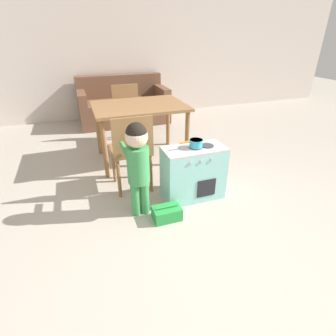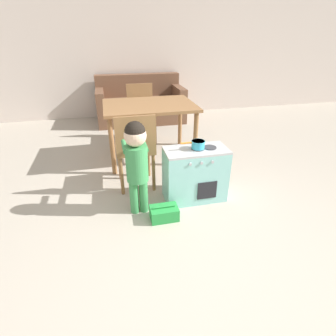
% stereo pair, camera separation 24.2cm
% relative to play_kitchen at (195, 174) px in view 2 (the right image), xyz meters
% --- Properties ---
extents(ground_plane, '(16.00, 16.00, 0.00)m').
position_rel_play_kitchen_xyz_m(ground_plane, '(-0.22, -0.99, -0.27)').
color(ground_plane, '#B2A899').
extents(wall_back, '(10.00, 0.06, 2.60)m').
position_rel_play_kitchen_xyz_m(wall_back, '(-0.22, 3.23, 1.03)').
color(wall_back, beige).
rests_on(wall_back, ground_plane).
extents(play_kitchen, '(0.61, 0.32, 0.55)m').
position_rel_play_kitchen_xyz_m(play_kitchen, '(0.00, 0.00, 0.00)').
color(play_kitchen, '#8CD1CC').
rests_on(play_kitchen, ground_plane).
extents(toy_pot, '(0.24, 0.13, 0.07)m').
position_rel_play_kitchen_xyz_m(toy_pot, '(0.01, 0.00, 0.32)').
color(toy_pot, '#38B2D6').
rests_on(toy_pot, play_kitchen).
extents(child_figure, '(0.22, 0.36, 0.89)m').
position_rel_play_kitchen_xyz_m(child_figure, '(-0.58, -0.10, 0.30)').
color(child_figure, '#3D9351').
rests_on(child_figure, ground_plane).
extents(toy_basket, '(0.25, 0.17, 0.14)m').
position_rel_play_kitchen_xyz_m(toy_basket, '(-0.38, -0.27, -0.21)').
color(toy_basket, green).
rests_on(toy_basket, ground_plane).
extents(dining_table, '(1.13, 0.83, 0.73)m').
position_rel_play_kitchen_xyz_m(dining_table, '(-0.27, 1.06, 0.36)').
color(dining_table, olive).
rests_on(dining_table, ground_plane).
extents(dining_chair_near, '(0.39, 0.39, 0.84)m').
position_rel_play_kitchen_xyz_m(dining_chair_near, '(-0.54, 0.34, 0.19)').
color(dining_chair_near, olive).
rests_on(dining_chair_near, ground_plane).
extents(dining_chair_far, '(0.39, 0.39, 0.84)m').
position_rel_play_kitchen_xyz_m(dining_chair_far, '(-0.28, 1.77, 0.19)').
color(dining_chair_far, olive).
rests_on(dining_chair_far, ground_plane).
extents(couch, '(1.59, 0.81, 0.82)m').
position_rel_play_kitchen_xyz_m(couch, '(-0.17, 2.80, 0.03)').
color(couch, brown).
rests_on(couch, ground_plane).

